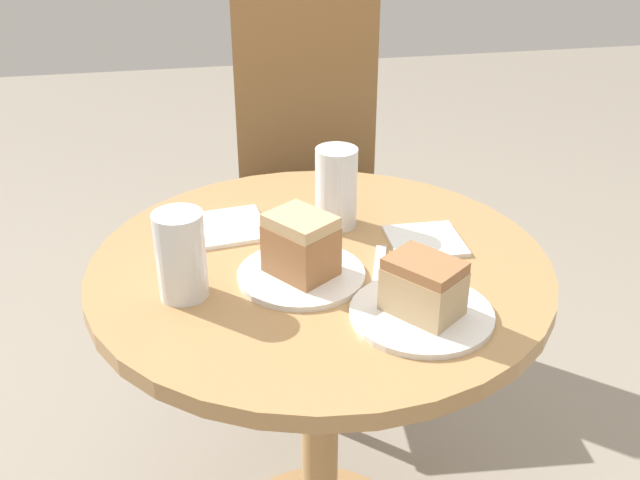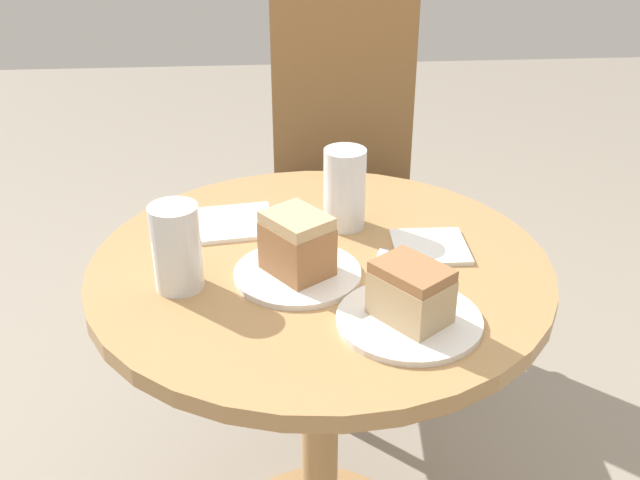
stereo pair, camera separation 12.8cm
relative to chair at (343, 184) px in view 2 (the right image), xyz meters
The scene contains 11 objects.
table 0.80m from the chair, 98.94° to the right, with size 0.80×0.80×0.72m.
chair is the anchor object (origin of this frame).
plate_near 0.88m from the chair, 101.17° to the right, with size 0.21×0.21×0.01m.
plate_far 1.01m from the chair, 90.26° to the right, with size 0.22×0.22×0.01m.
cake_slice_near 0.90m from the chair, 101.17° to the right, with size 0.13×0.13×0.10m.
cake_slice_far 1.02m from the chair, 90.26° to the right, with size 0.13×0.14×0.09m.
glass_lemonade 0.97m from the chair, 112.72° to the right, with size 0.08×0.08×0.14m.
glass_water 0.72m from the chair, 95.95° to the right, with size 0.08×0.08×0.15m.
napkin_stack 0.73m from the chair, 113.20° to the right, with size 0.16×0.16×0.01m.
fork 0.87m from the chair, 92.28° to the right, with size 0.07×0.17×0.00m.
napkin_side 0.79m from the chair, 84.37° to the right, with size 0.13×0.13×0.01m.
Camera 2 is at (-0.09, -1.13, 1.36)m, focal length 42.00 mm.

